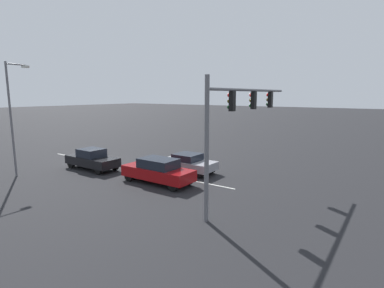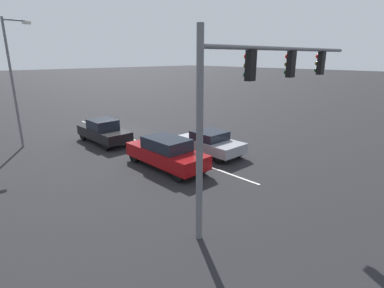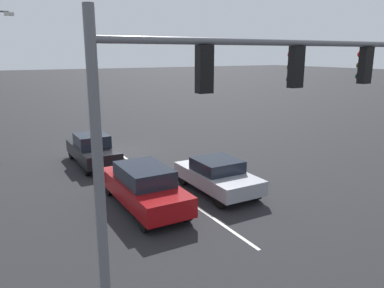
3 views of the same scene
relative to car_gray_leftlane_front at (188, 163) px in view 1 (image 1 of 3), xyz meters
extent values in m
plane|color=black|center=(1.53, -7.99, -0.71)|extent=(240.00, 240.00, 0.00)
cube|color=silver|center=(1.53, -4.72, -0.70)|extent=(0.12, 18.54, 0.01)
cube|color=gray|center=(0.00, 0.01, -0.10)|extent=(1.88, 4.03, 0.56)
cube|color=black|center=(0.00, -0.02, 0.42)|extent=(1.65, 1.72, 0.48)
cube|color=red|center=(-0.66, -1.97, 0.04)|extent=(0.24, 0.06, 0.12)
cube|color=red|center=(0.66, -1.97, 0.04)|extent=(0.24, 0.06, 0.12)
cylinder|color=black|center=(-0.81, 1.45, -0.38)|extent=(0.22, 0.65, 0.65)
cylinder|color=black|center=(0.81, 1.45, -0.38)|extent=(0.22, 0.65, 0.65)
cylinder|color=black|center=(-0.81, -1.43, -0.38)|extent=(0.22, 0.65, 0.65)
cylinder|color=black|center=(0.81, -1.43, -0.38)|extent=(0.22, 0.65, 0.65)
cube|color=maroon|center=(3.20, -0.01, -0.04)|extent=(1.77, 4.77, 0.68)
cube|color=black|center=(3.20, 0.05, 0.59)|extent=(1.55, 2.35, 0.58)
cube|color=red|center=(2.58, -2.36, 0.13)|extent=(0.24, 0.06, 0.12)
cube|color=red|center=(3.82, -2.36, 0.13)|extent=(0.24, 0.06, 0.12)
cylinder|color=black|center=(2.45, 1.80, -0.38)|extent=(0.22, 0.65, 0.65)
cylinder|color=black|center=(3.95, 1.80, -0.38)|extent=(0.22, 0.65, 0.65)
cylinder|color=black|center=(2.45, -1.82, -0.38)|extent=(0.22, 0.65, 0.65)
cylinder|color=black|center=(3.95, -1.82, -0.38)|extent=(0.22, 0.65, 0.65)
cube|color=black|center=(3.35, -6.35, -0.05)|extent=(1.72, 4.38, 0.63)
cube|color=black|center=(3.35, -6.41, 0.55)|extent=(1.51, 1.73, 0.58)
cube|color=red|center=(2.75, -8.50, 0.11)|extent=(0.24, 0.06, 0.12)
cube|color=red|center=(3.95, -8.50, 0.11)|extent=(0.24, 0.06, 0.12)
cylinder|color=black|center=(2.62, -4.75, -0.37)|extent=(0.22, 0.68, 0.68)
cylinder|color=black|center=(4.08, -4.75, -0.37)|extent=(0.22, 0.68, 0.68)
cylinder|color=black|center=(2.62, -7.95, -0.37)|extent=(0.22, 0.68, 0.68)
cylinder|color=black|center=(4.08, -7.95, -0.37)|extent=(0.22, 0.68, 0.68)
cylinder|color=slate|center=(6.31, 5.55, 2.46)|extent=(0.20, 0.20, 6.33)
cylinder|color=slate|center=(1.77, 5.55, 5.05)|extent=(9.08, 0.14, 0.14)
cube|color=black|center=(-0.93, 5.55, 4.50)|extent=(0.32, 0.22, 0.95)
sphere|color=red|center=(-0.93, 5.39, 4.79)|extent=(0.20, 0.20, 0.20)
sphere|color=#4C420C|center=(-0.93, 5.39, 4.50)|extent=(0.20, 0.20, 0.20)
sphere|color=#0A3814|center=(-0.93, 5.39, 4.22)|extent=(0.20, 0.20, 0.20)
cube|color=black|center=(1.57, 5.55, 4.50)|extent=(0.32, 0.22, 0.95)
sphere|color=red|center=(1.57, 5.39, 4.79)|extent=(0.20, 0.20, 0.20)
sphere|color=#4C420C|center=(1.57, 5.39, 4.50)|extent=(0.20, 0.20, 0.20)
sphere|color=#0A3814|center=(1.57, 5.39, 4.22)|extent=(0.20, 0.20, 0.20)
cube|color=black|center=(4.06, 5.55, 4.50)|extent=(0.32, 0.22, 0.95)
sphere|color=red|center=(4.06, 5.39, 4.79)|extent=(0.20, 0.20, 0.20)
sphere|color=#4C420C|center=(4.06, 5.39, 4.50)|extent=(0.20, 0.20, 0.20)
sphere|color=#0A3814|center=(4.06, 5.39, 4.22)|extent=(0.20, 0.20, 0.20)
cylinder|color=slate|center=(7.54, -9.05, 3.11)|extent=(0.14, 0.14, 7.63)
cylinder|color=slate|center=(6.92, -9.05, 6.78)|extent=(1.24, 0.09, 0.09)
cube|color=beige|center=(6.30, -9.05, 6.68)|extent=(0.44, 0.24, 0.16)
camera|label=1|loc=(16.89, 12.21, 4.82)|focal=28.00mm
camera|label=2|loc=(12.10, 11.41, 4.79)|focal=28.00mm
camera|label=3|loc=(8.05, 12.04, 4.81)|focal=35.00mm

